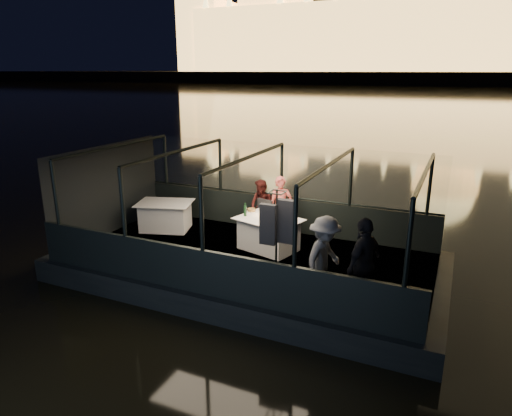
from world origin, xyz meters
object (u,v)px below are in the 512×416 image
at_px(dining_table_aft, 165,216).
at_px(person_woman_coral, 280,209).
at_px(chair_port_left, 262,222).
at_px(chair_port_right, 283,223).
at_px(passenger_dark, 364,263).
at_px(wine_bottle, 245,210).
at_px(dining_table_central, 269,234).
at_px(passenger_stripe, 324,256).
at_px(coat_stand, 276,246).
at_px(person_man_maroon, 262,205).

bearing_deg(dining_table_aft, person_woman_coral, 13.32).
xyz_separation_m(chair_port_left, chair_port_right, (0.53, 0.15, 0.00)).
bearing_deg(chair_port_left, passenger_dark, -23.35).
relative_size(dining_table_aft, wine_bottle, 4.45).
bearing_deg(person_woman_coral, wine_bottle, -137.42).
distance_m(dining_table_central, chair_port_left, 0.73).
relative_size(chair_port_left, passenger_stripe, 0.60).
bearing_deg(dining_table_aft, passenger_stripe, -22.16).
bearing_deg(coat_stand, dining_table_central, 116.78).
bearing_deg(wine_bottle, person_man_maroon, 90.82).
relative_size(dining_table_central, wine_bottle, 4.56).
height_order(dining_table_aft, passenger_stripe, passenger_stripe).
xyz_separation_m(chair_port_left, passenger_stripe, (2.30, -2.41, 0.40)).
distance_m(chair_port_left, wine_bottle, 0.78).
xyz_separation_m(dining_table_aft, chair_port_left, (2.62, 0.40, 0.06)).
xyz_separation_m(chair_port_left, passenger_dark, (3.02, -2.41, 0.40)).
xyz_separation_m(chair_port_left, person_woman_coral, (0.38, 0.31, 0.30)).
distance_m(dining_table_central, person_man_maroon, 1.21).
height_order(coat_stand, person_woman_coral, coat_stand).
bearing_deg(chair_port_left, person_woman_coral, 54.34).
bearing_deg(person_woman_coral, chair_port_right, -64.47).
bearing_deg(passenger_dark, chair_port_left, -109.63).
relative_size(dining_table_aft, chair_port_left, 1.46).
relative_size(chair_port_right, coat_stand, 0.45).
bearing_deg(wine_bottle, person_woman_coral, 59.29).
bearing_deg(dining_table_aft, passenger_dark, -19.64).
bearing_deg(wine_bottle, passenger_dark, -29.59).
bearing_deg(chair_port_left, wine_bottle, -89.73).
distance_m(chair_port_left, person_woman_coral, 0.58).
height_order(person_man_maroon, passenger_stripe, passenger_stripe).
relative_size(dining_table_aft, passenger_stripe, 0.88).
xyz_separation_m(dining_table_central, person_man_maroon, (-0.61, 0.98, 0.36)).
distance_m(dining_table_aft, passenger_stripe, 5.34).
xyz_separation_m(passenger_stripe, passenger_dark, (0.71, -0.01, 0.00)).
relative_size(dining_table_central, chair_port_right, 1.62).
bearing_deg(person_man_maroon, wine_bottle, -68.96).
xyz_separation_m(chair_port_right, passenger_stripe, (1.78, -2.56, 0.40)).
height_order(dining_table_aft, person_man_maroon, person_man_maroon).
relative_size(coat_stand, person_woman_coral, 1.27).
relative_size(chair_port_right, person_woman_coral, 0.57).
height_order(coat_stand, person_man_maroon, coat_stand).
bearing_deg(dining_table_aft, coat_stand, -26.91).
bearing_deg(person_man_maroon, dining_table_central, -37.75).
distance_m(coat_stand, person_man_maroon, 3.22).
relative_size(chair_port_right, wine_bottle, 2.82).
relative_size(chair_port_right, passenger_stripe, 0.56).
xyz_separation_m(person_man_maroon, wine_bottle, (0.01, -1.00, 0.17)).
bearing_deg(wine_bottle, chair_port_right, 47.82).
xyz_separation_m(dining_table_central, person_woman_coral, (-0.06, 0.90, 0.36)).
distance_m(chair_port_left, chair_port_right, 0.55).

